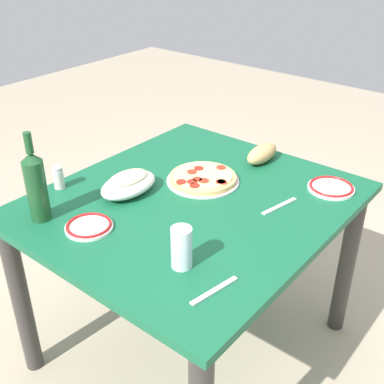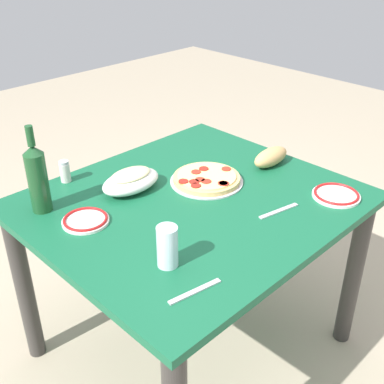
{
  "view_description": "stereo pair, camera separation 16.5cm",
  "coord_description": "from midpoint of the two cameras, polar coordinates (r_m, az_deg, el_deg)",
  "views": [
    {
      "loc": [
        -1.2,
        -0.98,
        1.64
      ],
      "look_at": [
        0.0,
        0.0,
        0.77
      ],
      "focal_mm": 45.74,
      "sensor_mm": 36.0,
      "label": 1
    },
    {
      "loc": [
        -1.09,
        -1.1,
        1.64
      ],
      "look_at": [
        0.0,
        0.0,
        0.77
      ],
      "focal_mm": 45.74,
      "sensor_mm": 36.0,
      "label": 2
    }
  ],
  "objects": [
    {
      "name": "ground_plane",
      "position": [
        2.26,
        -2.19,
        -17.33
      ],
      "size": [
        8.0,
        8.0,
        0.0
      ],
      "primitive_type": "plane",
      "color": "tan",
      "rests_on": "ground"
    },
    {
      "name": "dining_table",
      "position": [
        1.86,
        -2.54,
        -4.17
      ],
      "size": [
        1.13,
        1.0,
        0.74
      ],
      "color": "#145938",
      "rests_on": "ground"
    },
    {
      "name": "pepperoni_pizza",
      "position": [
        1.9,
        -1.2,
        1.57
      ],
      "size": [
        0.29,
        0.29,
        0.03
      ],
      "color": "#B7B7BC",
      "rests_on": "dining_table"
    },
    {
      "name": "baked_pasta_dish",
      "position": [
        1.84,
        -9.99,
        0.94
      ],
      "size": [
        0.24,
        0.15,
        0.08
      ],
      "color": "white",
      "rests_on": "dining_table"
    },
    {
      "name": "wine_bottle",
      "position": [
        1.72,
        -20.38,
        0.69
      ],
      "size": [
        0.07,
        0.07,
        0.32
      ],
      "color": "#194723",
      "rests_on": "dining_table"
    },
    {
      "name": "water_glass",
      "position": [
        1.43,
        -4.55,
        -6.58
      ],
      "size": [
        0.06,
        0.06,
        0.13
      ],
      "primitive_type": "cylinder",
      "color": "silver",
      "rests_on": "dining_table"
    },
    {
      "name": "side_plate_near",
      "position": [
        1.68,
        -14.71,
        -3.96
      ],
      "size": [
        0.16,
        0.16,
        0.02
      ],
      "color": "white",
      "rests_on": "dining_table"
    },
    {
      "name": "side_plate_far",
      "position": [
        1.9,
        13.57,
        0.47
      ],
      "size": [
        0.18,
        0.18,
        0.02
      ],
      "color": "white",
      "rests_on": "dining_table"
    },
    {
      "name": "bread_loaf",
      "position": [
        2.06,
        5.92,
        4.43
      ],
      "size": [
        0.19,
        0.08,
        0.07
      ],
      "primitive_type": "ellipsoid",
      "color": "tan",
      "rests_on": "dining_table"
    },
    {
      "name": "spice_shaker",
      "position": [
        1.94,
        -17.68,
        1.53
      ],
      "size": [
        0.04,
        0.04,
        0.09
      ],
      "color": "silver",
      "rests_on": "dining_table"
    },
    {
      "name": "fork_left",
      "position": [
        1.76,
        7.54,
        -1.71
      ],
      "size": [
        0.17,
        0.05,
        0.0
      ],
      "primitive_type": "cube",
      "rotation": [
        0.0,
        0.0,
        2.94
      ],
      "color": "#B7B7BC",
      "rests_on": "dining_table"
    },
    {
      "name": "fork_right",
      "position": [
        1.38,
        -0.85,
        -11.53
      ],
      "size": [
        0.17,
        0.05,
        0.0
      ],
      "primitive_type": "cube",
      "rotation": [
        0.0,
        0.0,
        6.11
      ],
      "color": "#B7B7BC",
      "rests_on": "dining_table"
    }
  ]
}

